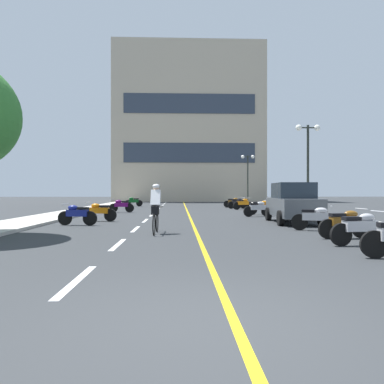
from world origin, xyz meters
The scene contains 33 objects.
ground_plane centered at (0.00, 21.00, 0.00)m, with size 140.00×140.00×0.00m, color #2D3033.
curb_left centered at (-7.20, 24.00, 0.06)m, with size 2.40×72.00×0.12m, color #B7B2A8.
curb_right centered at (7.20, 24.00, 0.06)m, with size 2.40×72.00×0.12m, color #B7B2A8.
lane_dash_0 centered at (-2.00, 2.00, 0.00)m, with size 0.14×2.20×0.01m, color silver.
lane_dash_1 centered at (-2.00, 6.00, 0.00)m, with size 0.14×2.20×0.01m, color silver.
lane_dash_2 centered at (-2.00, 10.00, 0.00)m, with size 0.14×2.20×0.01m, color silver.
lane_dash_3 centered at (-2.00, 14.00, 0.00)m, with size 0.14×2.20×0.01m, color silver.
lane_dash_4 centered at (-2.00, 18.00, 0.00)m, with size 0.14×2.20×0.01m, color silver.
lane_dash_5 centered at (-2.00, 22.00, 0.00)m, with size 0.14×2.20×0.01m, color silver.
lane_dash_6 centered at (-2.00, 26.00, 0.00)m, with size 0.14×2.20×0.01m, color silver.
lane_dash_7 centered at (-2.00, 30.00, 0.00)m, with size 0.14×2.20×0.01m, color silver.
lane_dash_8 centered at (-2.00, 34.00, 0.00)m, with size 0.14×2.20×0.01m, color silver.
lane_dash_9 centered at (-2.00, 38.00, 0.00)m, with size 0.14×2.20×0.01m, color silver.
lane_dash_10 centered at (-2.00, 42.00, 0.00)m, with size 0.14×2.20×0.01m, color silver.
lane_dash_11 centered at (-2.00, 46.00, 0.00)m, with size 0.14×2.20×0.01m, color silver.
centre_line_yellow centered at (0.25, 24.00, 0.00)m, with size 0.12×66.00×0.01m, color gold.
office_building centered at (1.09, 49.11, 10.97)m, with size 20.92×8.35×21.94m.
street_lamp_mid centered at (7.24, 17.35, 3.94)m, with size 1.46×0.36×5.24m.
street_lamp_far centered at (7.16, 35.70, 3.95)m, with size 1.46×0.36×5.26m.
parked_car_near centered at (4.81, 12.46, 0.92)m, with size 2.13×4.30×1.82m.
motorcycle_1 centered at (4.44, 5.57, 0.47)m, with size 1.70×0.60×0.92m.
motorcycle_2 centered at (4.70, 7.01, 0.47)m, with size 1.70×0.60×0.92m.
motorcycle_3 centered at (4.60, 9.17, 0.47)m, with size 1.63×0.81×0.92m.
motorcycle_4 centered at (-4.64, 11.62, 0.47)m, with size 1.69×0.60×0.92m.
motorcycle_5 centered at (-4.16, 13.70, 0.47)m, with size 1.68×0.64×0.92m.
motorcycle_6 centered at (4.12, 16.68, 0.47)m, with size 1.68×0.67×0.92m.
motorcycle_7 centered at (4.70, 18.29, 0.47)m, with size 1.70×0.60×0.92m.
motorcycle_8 centered at (-4.26, 21.03, 0.47)m, with size 1.70×0.60×0.92m.
motorcycle_9 centered at (4.66, 24.46, 0.47)m, with size 1.64×0.79×0.92m.
motorcycle_10 centered at (4.49, 26.16, 0.47)m, with size 1.67×0.71×0.92m.
motorcycle_11 centered at (4.44, 28.07, 0.47)m, with size 1.70×0.60×0.92m.
motorcycle_12 centered at (-4.64, 30.72, 0.47)m, with size 1.68×0.65×0.92m.
cyclist_rider centered at (-1.15, 8.57, 0.89)m, with size 0.42×1.77×1.71m.
Camera 1 is at (-0.36, -3.94, 1.44)m, focal length 34.28 mm.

